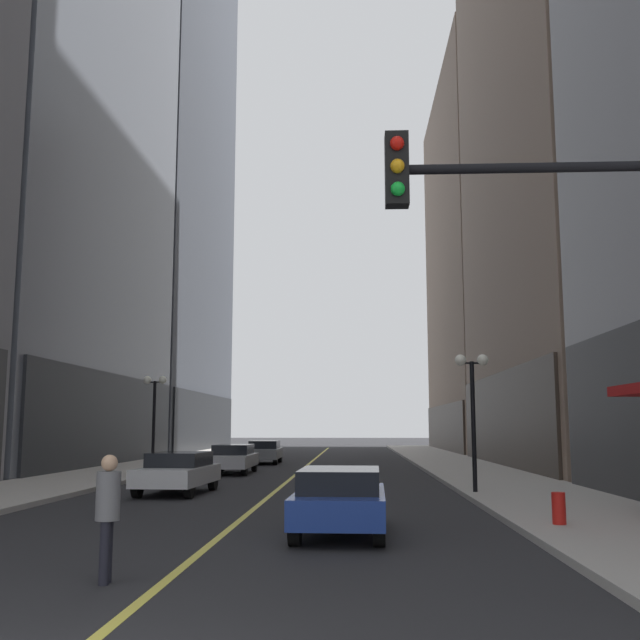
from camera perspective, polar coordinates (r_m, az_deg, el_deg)
name	(u,v)px	position (r m, az deg, el deg)	size (l,w,h in m)	color
ground_plane	(306,467)	(40.78, -1.12, -11.23)	(200.00, 200.00, 0.00)	#262628
sidewalk_left	(155,465)	(42.13, -12.59, -10.84)	(4.50, 78.00, 0.15)	#ADA8A0
sidewalk_right	(459,465)	(41.07, 10.67, -10.97)	(4.50, 78.00, 0.15)	#ADA8A0
lane_centre_stripe	(306,466)	(40.78, -1.12, -11.23)	(0.16, 70.00, 0.01)	#E5D64C
building_right_far	(529,263)	(69.02, 15.81, 4.23)	(15.97, 26.00, 33.39)	gray
car_blue	(340,499)	(15.32, 1.58, -13.60)	(1.89, 4.26, 1.32)	navy
car_white	(178,471)	(24.87, -10.88, -11.38)	(2.06, 4.37, 1.32)	silver
car_silver	(233,458)	(34.96, -6.73, -10.50)	(1.85, 4.73, 1.32)	#B7B7BC
car_grey	(264,451)	(43.96, -4.31, -10.05)	(1.91, 4.71, 1.32)	slate
pedestrian_in_grey_suit	(108,508)	(11.09, -16.05, -13.73)	(0.37, 0.37, 1.76)	black
traffic_light_near_right	(585,288)	(9.06, 19.80, 2.33)	(3.43, 0.35, 5.65)	black
street_lamp_left_far	(154,402)	(34.51, -12.65, -6.18)	(1.06, 0.36, 4.43)	black
street_lamp_right_mid	(472,391)	(23.92, 11.68, -5.40)	(1.06, 0.36, 4.43)	black
fire_hydrant_right	(559,512)	(16.59, 17.95, -13.91)	(0.28, 0.28, 0.80)	red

